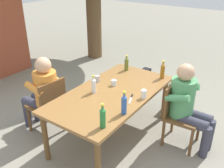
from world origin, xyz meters
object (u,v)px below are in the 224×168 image
Objects in this scene: chair_far_left at (49,104)px; backpack_by_near_side at (177,95)px; chair_near_right at (178,111)px; bottle_clear at (94,85)px; table_knife at (131,98)px; person_in_plaid_shirt at (188,103)px; bottle_green at (103,117)px; cup_white at (144,94)px; person_in_white_shirt at (43,91)px; backpack_by_far_side at (144,82)px; cup_glass at (114,83)px; bottle_amber at (163,71)px; bottle_blue at (124,104)px; cup_steel at (97,79)px; bottle_olive at (126,64)px; dining_table at (112,97)px.

chair_far_left is 1.85× the size of backpack_by_near_side.
bottle_clear reaches higher than chair_near_right.
backpack_by_near_side is (1.35, -0.14, -0.51)m from table_knife.
person_in_plaid_shirt is 1.26m from bottle_green.
bottle_clear reaches higher than cup_white.
cup_white is at bearing -68.77° from person_in_white_shirt.
cup_white is 1.67m from backpack_by_far_side.
cup_white is 1.37m from backpack_by_near_side.
cup_glass is (0.33, -0.10, -0.07)m from bottle_clear.
bottle_amber reaches higher than cup_white.
bottle_blue is 1.01× the size of bottle_green.
backpack_by_far_side is at bearing 78.22° from backpack_by_near_side.
bottle_green reaches higher than cup_steel.
person_in_white_shirt is 4.09× the size of bottle_blue.
bottle_olive is 2.19× the size of cup_white.
bottle_amber reaches higher than chair_near_right.
backpack_by_far_side is at bearing -14.89° from chair_far_left.
cup_white is 0.25× the size of backpack_by_near_side.
backpack_by_near_side is (1.19, -0.80, -0.55)m from cup_steel.
person_in_white_shirt is at bearing 115.20° from dining_table.
person_in_white_shirt reaches higher than chair_far_left.
backpack_by_near_side is 0.74m from backpack_by_far_side.
cup_white is at bearing -68.97° from bottle_clear.
table_knife reaches higher than backpack_by_far_side.
cup_glass is (0.09, 0.52, -0.02)m from cup_white.
bottle_blue is at bearing -162.23° from table_knife.
bottle_olive is 0.60m from cup_glass.
bottle_blue is 1.15× the size of bottle_clear.
bottle_amber reaches higher than backpack_by_far_side.
chair_near_right is 3.42× the size of bottle_olive.
bottle_blue is (-0.78, 0.38, 0.37)m from chair_near_right.
bottle_olive reaches higher than backpack_by_far_side.
bottle_clear is 1.08× the size of table_knife.
person_in_plaid_shirt reaches higher than chair_far_left.
chair_near_right is 7.48× the size of cup_white.
table_knife is at bearing 5.79° from bottle_green.
chair_near_right is at bearing -159.11° from backpack_by_near_side.
cup_white reaches higher than dining_table.
chair_far_left is 0.74× the size of person_in_white_shirt.
bottle_blue is 0.64m from bottle_clear.
dining_table is at bearing 27.74° from bottle_green.
person_in_plaid_shirt reaches higher than bottle_blue.
bottle_blue is at bearing -136.90° from cup_glass.
chair_near_right reaches higher than dining_table.
cup_white is at bearing -1.70° from bottle_blue.
cup_steel is 0.79× the size of cup_white.
cup_glass is at bearing -52.96° from person_in_white_shirt.
chair_near_right is 1.02m from backpack_by_near_side.
chair_far_left is 3.42× the size of bottle_olive.
bottle_green is 2.45× the size of cup_white.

